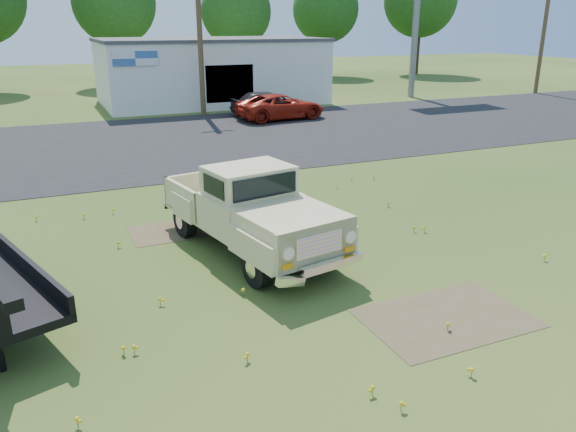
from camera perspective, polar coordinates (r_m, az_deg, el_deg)
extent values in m
plane|color=#284516|center=(12.29, 1.41, -5.44)|extent=(140.00, 140.00, 0.00)
cube|color=black|center=(26.06, -12.88, 7.31)|extent=(90.00, 14.00, 0.02)
cube|color=brown|center=(10.77, 15.78, -9.95)|extent=(3.00, 2.00, 0.01)
cube|color=brown|center=(14.79, -11.48, -1.48)|extent=(2.20, 1.60, 0.01)
cube|color=silver|center=(38.77, -7.85, 14.31)|extent=(14.00, 8.00, 4.00)
cube|color=#3F3F44|center=(38.66, -7.99, 17.34)|extent=(14.20, 8.20, 0.20)
cube|color=black|center=(35.04, -5.94, 13.24)|extent=(3.00, 0.10, 2.20)
cube|color=silver|center=(33.53, -15.27, 15.18)|extent=(2.50, 0.08, 0.80)
cylinder|color=slate|center=(42.18, 12.74, 17.13)|extent=(0.44, 0.44, 8.00)
cylinder|color=#4B3923|center=(33.29, -8.96, 17.82)|extent=(0.30, 0.30, 9.00)
cylinder|color=#4B3923|center=(47.35, 24.56, 16.72)|extent=(0.30, 0.30, 9.00)
cylinder|color=#362618|center=(51.16, -16.73, 14.70)|extent=(0.56, 0.56, 3.78)
sphere|color=#194714|center=(51.08, -17.26, 20.00)|extent=(6.72, 6.72, 6.72)
cylinder|color=#362618|center=(52.01, -5.13, 15.25)|extent=(0.56, 0.56, 3.42)
sphere|color=#194714|center=(51.90, -5.28, 19.99)|extent=(6.08, 6.08, 6.08)
cylinder|color=#362618|center=(58.24, 3.73, 15.78)|extent=(0.56, 0.56, 3.60)
sphere|color=#194714|center=(58.16, 3.83, 20.23)|extent=(6.40, 6.40, 6.40)
cylinder|color=#362618|center=(62.24, 12.93, 15.82)|extent=(0.56, 0.56, 4.14)
sphere|color=#194714|center=(62.20, 13.30, 20.59)|extent=(7.36, 7.36, 7.36)
imported|color=maroon|center=(31.52, -0.71, 11.02)|extent=(5.14, 2.75, 1.37)
imported|color=black|center=(33.01, -2.19, 11.40)|extent=(4.20, 1.84, 1.41)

